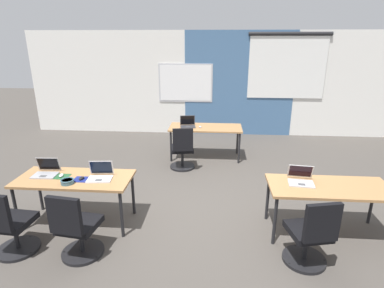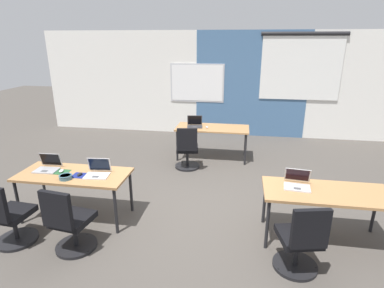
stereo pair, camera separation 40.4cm
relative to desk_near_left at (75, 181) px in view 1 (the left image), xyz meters
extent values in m
plane|color=#47423D|center=(1.75, 0.60, -0.66)|extent=(24.00, 24.00, 0.00)
cube|color=silver|center=(1.75, 4.80, 0.74)|extent=(10.00, 0.20, 2.80)
cube|color=#42668E|center=(2.58, 4.69, 0.74)|extent=(2.94, 0.01, 2.80)
cube|color=#B7B7BC|center=(1.12, 4.69, 0.77)|extent=(1.48, 0.02, 1.04)
cube|color=white|center=(1.12, 4.68, 0.77)|extent=(1.40, 0.02, 0.96)
cube|color=white|center=(3.81, 4.67, 1.19)|extent=(2.00, 0.02, 1.59)
cylinder|color=black|center=(3.81, 4.67, 2.04)|extent=(2.10, 0.10, 0.10)
cube|color=#A37547|center=(0.00, 0.00, 0.04)|extent=(1.60, 0.70, 0.04)
cylinder|color=black|center=(-0.74, -0.30, -0.32)|extent=(0.04, 0.04, 0.68)
cylinder|color=black|center=(0.74, -0.30, -0.32)|extent=(0.04, 0.04, 0.68)
cylinder|color=black|center=(-0.74, 0.30, -0.32)|extent=(0.04, 0.04, 0.68)
cylinder|color=black|center=(0.74, 0.30, -0.32)|extent=(0.04, 0.04, 0.68)
cube|color=#A37547|center=(3.50, 0.00, 0.04)|extent=(1.60, 0.70, 0.04)
cylinder|color=black|center=(2.76, -0.30, -0.32)|extent=(0.04, 0.04, 0.68)
cylinder|color=black|center=(2.76, 0.30, -0.32)|extent=(0.04, 0.04, 0.68)
cylinder|color=black|center=(4.24, 0.30, -0.32)|extent=(0.04, 0.04, 0.68)
cube|color=#A37547|center=(1.75, 2.80, 0.04)|extent=(1.60, 0.70, 0.04)
cylinder|color=black|center=(1.01, 2.50, -0.32)|extent=(0.04, 0.04, 0.68)
cylinder|color=black|center=(2.49, 2.50, -0.32)|extent=(0.04, 0.04, 0.68)
cylinder|color=black|center=(1.01, 3.10, -0.32)|extent=(0.04, 0.04, 0.68)
cylinder|color=black|center=(2.49, 3.10, -0.32)|extent=(0.04, 0.04, 0.68)
cube|color=silver|center=(0.38, -0.04, 0.07)|extent=(0.35, 0.26, 0.02)
cube|color=#4C4C4F|center=(0.39, -0.10, 0.08)|extent=(0.10, 0.07, 0.00)
cube|color=silver|center=(0.37, 0.10, 0.18)|extent=(0.33, 0.10, 0.22)
cube|color=black|center=(0.37, 0.09, 0.19)|extent=(0.30, 0.08, 0.19)
cube|color=navy|center=(0.13, -0.06, 0.06)|extent=(0.22, 0.19, 0.00)
ellipsoid|color=black|center=(0.13, -0.06, 0.08)|extent=(0.07, 0.11, 0.03)
cylinder|color=black|center=(0.34, -0.69, -0.64)|extent=(0.52, 0.52, 0.04)
cylinder|color=black|center=(0.34, -0.69, -0.45)|extent=(0.06, 0.06, 0.34)
cube|color=black|center=(0.34, -0.69, -0.24)|extent=(0.50, 0.50, 0.08)
cube|color=black|center=(0.30, -0.93, 0.03)|extent=(0.40, 0.11, 0.46)
sphere|color=black|center=(0.37, -0.45, -0.64)|extent=(0.04, 0.04, 0.04)
sphere|color=black|center=(0.55, -0.79, -0.64)|extent=(0.04, 0.04, 0.04)
sphere|color=black|center=(0.11, -0.73, -0.64)|extent=(0.04, 0.04, 0.04)
cube|color=#B7B7BC|center=(3.13, 0.03, 0.07)|extent=(0.35, 0.27, 0.02)
cube|color=#4C4C4F|center=(3.13, -0.02, 0.08)|extent=(0.10, 0.07, 0.00)
cube|color=#B7B7BC|center=(3.15, 0.19, 0.18)|extent=(0.34, 0.13, 0.21)
cube|color=black|center=(3.15, 0.19, 0.18)|extent=(0.30, 0.11, 0.18)
cylinder|color=black|center=(3.08, -0.61, -0.64)|extent=(0.52, 0.52, 0.04)
cylinder|color=black|center=(3.08, -0.61, -0.45)|extent=(0.06, 0.06, 0.34)
cube|color=black|center=(3.08, -0.61, -0.24)|extent=(0.52, 0.52, 0.08)
cube|color=black|center=(3.14, -0.85, 0.03)|extent=(0.40, 0.14, 0.46)
sphere|color=black|center=(3.03, -0.38, -0.64)|extent=(0.04, 0.04, 0.04)
sphere|color=black|center=(3.32, -0.63, -0.64)|extent=(0.04, 0.04, 0.04)
sphere|color=black|center=(2.88, -0.73, -0.64)|extent=(0.04, 0.04, 0.04)
cube|color=#333338|center=(1.36, 2.75, 0.07)|extent=(0.36, 0.28, 0.02)
cube|color=#4C4C4F|center=(1.37, 2.70, 0.08)|extent=(0.10, 0.07, 0.00)
cube|color=#333338|center=(1.34, 2.88, 0.19)|extent=(0.33, 0.09, 0.22)
cube|color=black|center=(1.34, 2.88, 0.19)|extent=(0.30, 0.07, 0.19)
ellipsoid|color=#B2B2B7|center=(1.63, 2.73, 0.08)|extent=(0.09, 0.11, 0.03)
cylinder|color=black|center=(1.29, 2.17, -0.64)|extent=(0.52, 0.52, 0.04)
cylinder|color=black|center=(1.29, 2.17, -0.45)|extent=(0.06, 0.06, 0.34)
cube|color=black|center=(1.29, 2.17, -0.24)|extent=(0.51, 0.51, 0.08)
cube|color=black|center=(1.34, 1.92, 0.03)|extent=(0.40, 0.13, 0.46)
sphere|color=black|center=(1.26, 2.40, -0.64)|extent=(0.04, 0.04, 0.04)
sphere|color=black|center=(1.53, 2.13, -0.64)|extent=(0.04, 0.04, 0.04)
sphere|color=black|center=(1.09, 2.06, -0.64)|extent=(0.04, 0.04, 0.04)
cube|color=#9E9EA3|center=(-0.44, 0.02, 0.07)|extent=(0.34, 0.24, 0.02)
cube|color=#4C4C4F|center=(-0.44, -0.03, 0.08)|extent=(0.09, 0.06, 0.00)
cube|color=#9E9EA3|center=(-0.45, 0.17, 0.18)|extent=(0.33, 0.08, 0.21)
cube|color=black|center=(-0.45, 0.16, 0.19)|extent=(0.30, 0.07, 0.19)
cube|color=#23512D|center=(-0.20, 0.01, 0.06)|extent=(0.22, 0.19, 0.00)
ellipsoid|color=silver|center=(-0.20, 0.01, 0.08)|extent=(0.07, 0.11, 0.03)
cylinder|color=black|center=(-0.51, -0.69, -0.64)|extent=(0.52, 0.52, 0.04)
cylinder|color=black|center=(-0.51, -0.69, -0.45)|extent=(0.06, 0.06, 0.34)
cube|color=black|center=(-0.51, -0.69, -0.24)|extent=(0.47, 0.47, 0.08)
sphere|color=black|center=(-0.50, -0.45, -0.64)|extent=(0.04, 0.04, 0.04)
sphere|color=black|center=(-0.30, -0.78, -0.64)|extent=(0.04, 0.04, 0.04)
cylinder|color=#3D6070|center=(0.00, -0.20, 0.09)|extent=(0.17, 0.17, 0.05)
torus|color=#3D6070|center=(0.00, -0.20, 0.11)|extent=(0.18, 0.18, 0.02)
cylinder|color=gold|center=(0.00, -0.20, 0.11)|extent=(0.14, 0.14, 0.01)
camera|label=1|loc=(1.96, -3.83, 1.90)|focal=28.93mm
camera|label=2|loc=(2.36, -3.78, 1.90)|focal=28.93mm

